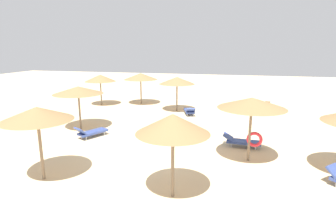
{
  "coord_description": "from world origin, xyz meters",
  "views": [
    {
      "loc": [
        3.88,
        -12.84,
        5.01
      ],
      "look_at": [
        0.0,
        3.0,
        1.2
      ],
      "focal_mm": 29.65,
      "sensor_mm": 36.0,
      "label": 1
    }
  ],
  "objects_px": {
    "lounger_2": "(241,141)",
    "bench_0": "(267,104)",
    "lounger_1": "(91,132)",
    "parasol_0": "(177,81)",
    "parasol_2": "(252,104)",
    "parasol_5": "(37,114)",
    "parasol_6": "(141,76)",
    "parasol_7": "(173,124)",
    "parasol_1": "(78,90)",
    "parasol_4": "(100,78)",
    "lounger_0": "(189,111)"
  },
  "relations": [
    {
      "from": "lounger_2",
      "to": "bench_0",
      "type": "xyz_separation_m",
      "value": [
        2.24,
        10.08,
        0.03
      ]
    },
    {
      "from": "lounger_1",
      "to": "lounger_2",
      "type": "relative_size",
      "value": 1.0
    },
    {
      "from": "parasol_0",
      "to": "parasol_2",
      "type": "distance_m",
      "value": 10.45
    },
    {
      "from": "parasol_5",
      "to": "parasol_6",
      "type": "height_order",
      "value": "parasol_5"
    },
    {
      "from": "parasol_0",
      "to": "parasol_5",
      "type": "distance_m",
      "value": 13.08
    },
    {
      "from": "parasol_0",
      "to": "lounger_2",
      "type": "height_order",
      "value": "parasol_0"
    },
    {
      "from": "parasol_6",
      "to": "parasol_7",
      "type": "bearing_deg",
      "value": -67.05
    },
    {
      "from": "parasol_0",
      "to": "lounger_2",
      "type": "bearing_deg",
      "value": -55.99
    },
    {
      "from": "parasol_0",
      "to": "parasol_5",
      "type": "height_order",
      "value": "parasol_5"
    },
    {
      "from": "parasol_1",
      "to": "parasol_4",
      "type": "bearing_deg",
      "value": 107.01
    },
    {
      "from": "parasol_7",
      "to": "bench_0",
      "type": "height_order",
      "value": "parasol_7"
    },
    {
      "from": "lounger_1",
      "to": "lounger_2",
      "type": "distance_m",
      "value": 8.29
    },
    {
      "from": "parasol_2",
      "to": "parasol_5",
      "type": "height_order",
      "value": "parasol_2"
    },
    {
      "from": "parasol_7",
      "to": "parasol_0",
      "type": "bearing_deg",
      "value": 101.35
    },
    {
      "from": "parasol_0",
      "to": "parasol_6",
      "type": "distance_m",
      "value": 4.22
    },
    {
      "from": "parasol_7",
      "to": "lounger_1",
      "type": "height_order",
      "value": "parasol_7"
    },
    {
      "from": "parasol_4",
      "to": "parasol_7",
      "type": "relative_size",
      "value": 0.93
    },
    {
      "from": "parasol_1",
      "to": "parasol_6",
      "type": "distance_m",
      "value": 8.41
    },
    {
      "from": "parasol_0",
      "to": "parasol_5",
      "type": "relative_size",
      "value": 0.98
    },
    {
      "from": "parasol_4",
      "to": "parasol_5",
      "type": "relative_size",
      "value": 0.95
    },
    {
      "from": "parasol_5",
      "to": "parasol_6",
      "type": "relative_size",
      "value": 0.96
    },
    {
      "from": "lounger_2",
      "to": "bench_0",
      "type": "bearing_deg",
      "value": 77.49
    },
    {
      "from": "lounger_1",
      "to": "lounger_0",
      "type": "bearing_deg",
      "value": 55.99
    },
    {
      "from": "parasol_2",
      "to": "parasol_7",
      "type": "relative_size",
      "value": 1.02
    },
    {
      "from": "parasol_2",
      "to": "parasol_5",
      "type": "bearing_deg",
      "value": -154.22
    },
    {
      "from": "lounger_0",
      "to": "lounger_1",
      "type": "distance_m",
      "value": 8.12
    },
    {
      "from": "parasol_4",
      "to": "parasol_7",
      "type": "height_order",
      "value": "parasol_7"
    },
    {
      "from": "parasol_5",
      "to": "lounger_0",
      "type": "distance_m",
      "value": 12.61
    },
    {
      "from": "parasol_4",
      "to": "lounger_0",
      "type": "distance_m",
      "value": 8.65
    },
    {
      "from": "lounger_0",
      "to": "lounger_2",
      "type": "distance_m",
      "value": 7.32
    },
    {
      "from": "parasol_4",
      "to": "lounger_2",
      "type": "height_order",
      "value": "parasol_4"
    },
    {
      "from": "parasol_4",
      "to": "bench_0",
      "type": "distance_m",
      "value": 14.46
    },
    {
      "from": "lounger_2",
      "to": "parasol_7",
      "type": "bearing_deg",
      "value": -112.74
    },
    {
      "from": "parasol_2",
      "to": "lounger_0",
      "type": "height_order",
      "value": "parasol_2"
    },
    {
      "from": "parasol_4",
      "to": "lounger_1",
      "type": "height_order",
      "value": "parasol_4"
    },
    {
      "from": "parasol_7",
      "to": "lounger_1",
      "type": "distance_m",
      "value": 8.17
    },
    {
      "from": "parasol_0",
      "to": "lounger_0",
      "type": "distance_m",
      "value": 2.65
    },
    {
      "from": "parasol_5",
      "to": "parasol_0",
      "type": "bearing_deg",
      "value": 78.6
    },
    {
      "from": "parasol_1",
      "to": "bench_0",
      "type": "xyz_separation_m",
      "value": [
        12.0,
        9.11,
        -2.11
      ]
    },
    {
      "from": "lounger_0",
      "to": "bench_0",
      "type": "distance_m",
      "value": 7.07
    },
    {
      "from": "parasol_6",
      "to": "bench_0",
      "type": "relative_size",
      "value": 1.94
    },
    {
      "from": "parasol_0",
      "to": "parasol_2",
      "type": "height_order",
      "value": "parasol_2"
    },
    {
      "from": "parasol_6",
      "to": "parasol_5",
      "type": "bearing_deg",
      "value": -85.64
    },
    {
      "from": "parasol_2",
      "to": "parasol_7",
      "type": "distance_m",
      "value": 4.66
    },
    {
      "from": "parasol_0",
      "to": "lounger_2",
      "type": "distance_m",
      "value": 9.07
    },
    {
      "from": "parasol_4",
      "to": "parasol_7",
      "type": "distance_m",
      "value": 16.69
    },
    {
      "from": "parasol_6",
      "to": "lounger_0",
      "type": "relative_size",
      "value": 1.5
    },
    {
      "from": "parasol_2",
      "to": "parasol_4",
      "type": "bearing_deg",
      "value": 141.28
    },
    {
      "from": "parasol_1",
      "to": "bench_0",
      "type": "relative_size",
      "value": 1.97
    },
    {
      "from": "parasol_7",
      "to": "parasol_6",
      "type": "bearing_deg",
      "value": 112.95
    }
  ]
}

